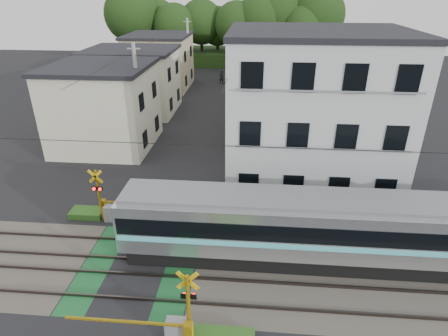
# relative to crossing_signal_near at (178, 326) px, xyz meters

# --- Properties ---
(ground) EXTENTS (120.00, 120.00, 0.00)m
(ground) POSITION_rel_crossing_signal_near_xyz_m (-2.59, 3.65, -0.71)
(ground) COLOR black
(track_bed) EXTENTS (120.00, 120.00, 0.14)m
(track_bed) POSITION_rel_crossing_signal_near_xyz_m (-2.59, 3.65, -0.67)
(track_bed) COLOR #47423A
(track_bed) RESTS_ON ground
(crossing_signal_near) EXTENTS (4.74, 0.65, 3.09)m
(crossing_signal_near) POSITION_rel_crossing_signal_near_xyz_m (0.00, 0.00, 0.00)
(crossing_signal_near) COLOR yellow
(crossing_signal_near) RESTS_ON ground
(crossing_signal_far) EXTENTS (4.74, 0.65, 3.09)m
(crossing_signal_far) POSITION_rel_crossing_signal_near_xyz_m (-5.17, 7.31, 0.00)
(crossing_signal_far) COLOR yellow
(crossing_signal_far) RESTS_ON ground
(apartment_block) EXTENTS (10.20, 8.36, 9.30)m
(apartment_block) POSITION_rel_crossing_signal_near_xyz_m (5.91, 13.15, 3.94)
(apartment_block) COLOR silver
(apartment_block) RESTS_ON ground
(houses_row) EXTENTS (22.07, 31.35, 6.80)m
(houses_row) POSITION_rel_crossing_signal_near_xyz_m (-2.33, 29.57, 2.53)
(houses_row) COLOR silver
(houses_row) RESTS_ON ground
(tree_hill) EXTENTS (40.00, 12.64, 11.94)m
(tree_hill) POSITION_rel_crossing_signal_near_xyz_m (-2.00, 52.11, 5.08)
(tree_hill) COLOR #1E3A13
(tree_hill) RESTS_ON ground
(catenary) EXTENTS (60.00, 5.04, 7.00)m
(catenary) POSITION_rel_crossing_signal_near_xyz_m (3.41, 3.69, 2.98)
(catenary) COLOR #2D2D33
(catenary) RESTS_ON ground
(utility_poles) EXTENTS (7.90, 42.00, 8.00)m
(utility_poles) POSITION_rel_crossing_signal_near_xyz_m (-3.64, 26.66, 3.37)
(utility_poles) COLOR #A5A5A0
(utility_poles) RESTS_ON ground
(pedestrian) EXTENTS (0.74, 0.61, 1.73)m
(pedestrian) POSITION_rel_crossing_signal_near_xyz_m (-2.05, 38.96, 0.15)
(pedestrian) COLOR black
(pedestrian) RESTS_ON ground
(weed_patches) EXTENTS (10.25, 8.80, 0.40)m
(weed_patches) POSITION_rel_crossing_signal_near_xyz_m (-0.83, 3.56, -0.53)
(weed_patches) COLOR #2D5E1E
(weed_patches) RESTS_ON ground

